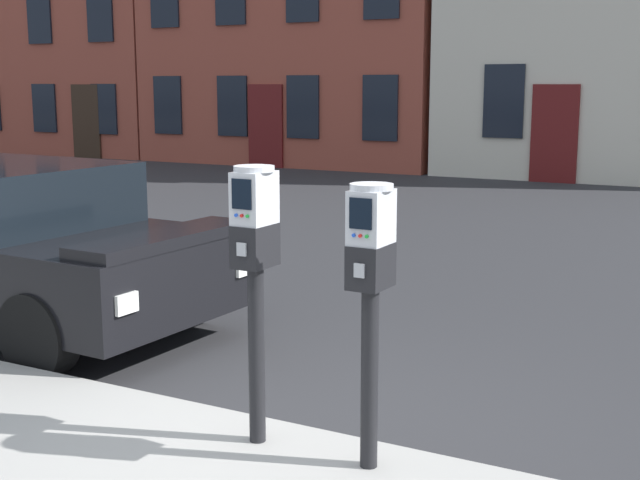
# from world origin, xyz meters

# --- Properties ---
(ground_plane) EXTENTS (160.00, 160.00, 0.00)m
(ground_plane) POSITION_xyz_m (0.00, 0.00, 0.00)
(ground_plane) COLOR #28282B
(parking_meter_near_kerb) EXTENTS (0.22, 0.25, 1.53)m
(parking_meter_near_kerb) POSITION_xyz_m (-0.03, -0.11, 1.20)
(parking_meter_near_kerb) COLOR black
(parking_meter_near_kerb) RESTS_ON sidewalk_slab
(parking_meter_twin_adjacent) EXTENTS (0.22, 0.25, 1.47)m
(parking_meter_twin_adjacent) POSITION_xyz_m (0.65, -0.11, 1.16)
(parking_meter_twin_adjacent) COLOR black
(parking_meter_twin_adjacent) RESTS_ON sidewalk_slab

